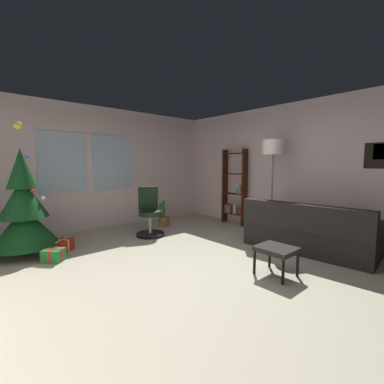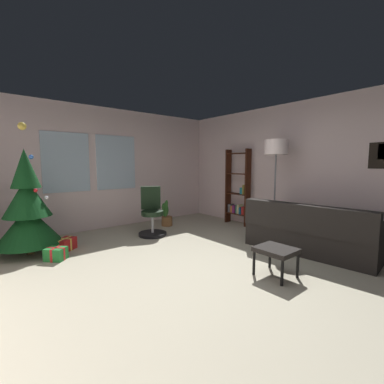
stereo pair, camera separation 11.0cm
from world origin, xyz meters
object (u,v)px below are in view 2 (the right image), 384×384
(gift_box_red, at_px, (65,244))
(office_chair, at_px, (152,216))
(footstool, at_px, (276,252))
(holiday_tree, at_px, (28,210))
(couch, at_px, (320,234))
(gift_box_green, at_px, (56,254))
(potted_plant, at_px, (166,215))
(floor_lamp, at_px, (276,152))
(bookshelf, at_px, (238,192))

(gift_box_red, bearing_deg, office_chair, -3.27)
(footstool, distance_m, office_chair, 2.73)
(holiday_tree, bearing_deg, gift_box_red, -20.71)
(couch, bearing_deg, gift_box_green, 145.60)
(office_chair, xyz_separation_m, potted_plant, (0.65, 0.46, -0.14))
(office_chair, bearing_deg, gift_box_green, -171.09)
(office_chair, xyz_separation_m, floor_lamp, (1.75, -1.68, 1.28))
(gift_box_red, distance_m, office_chair, 1.65)
(office_chair, relative_size, floor_lamp, 0.52)
(couch, bearing_deg, office_chair, 121.01)
(footstool, height_order, bookshelf, bookshelf)
(office_chair, bearing_deg, gift_box_red, 176.73)
(gift_box_red, height_order, office_chair, office_chair)
(couch, relative_size, bookshelf, 1.15)
(floor_lamp, distance_m, potted_plant, 2.79)
(gift_box_green, distance_m, office_chair, 1.89)
(gift_box_green, bearing_deg, potted_plant, 16.73)
(couch, relative_size, potted_plant, 3.15)
(couch, distance_m, office_chair, 3.08)
(gift_box_green, height_order, floor_lamp, floor_lamp)
(footstool, relative_size, gift_box_red, 1.19)
(holiday_tree, bearing_deg, couch, -38.33)
(bookshelf, bearing_deg, gift_box_red, 171.22)
(floor_lamp, bearing_deg, bookshelf, 74.84)
(floor_lamp, bearing_deg, gift_box_green, 158.91)
(couch, xyz_separation_m, potted_plant, (-0.93, 3.10, -0.04))
(bookshelf, distance_m, potted_plant, 1.78)
(holiday_tree, distance_m, office_chair, 2.14)
(office_chair, height_order, potted_plant, office_chair)
(holiday_tree, relative_size, office_chair, 2.11)
(floor_lamp, bearing_deg, couch, -99.56)
(floor_lamp, bearing_deg, footstool, -146.10)
(footstool, height_order, gift_box_red, footstool)
(gift_box_red, relative_size, floor_lamp, 0.21)
(couch, bearing_deg, potted_plant, 106.74)
(gift_box_green, bearing_deg, bookshelf, -2.76)
(couch, relative_size, gift_box_green, 5.86)
(holiday_tree, distance_m, bookshelf, 4.24)
(footstool, distance_m, gift_box_red, 3.36)
(bookshelf, xyz_separation_m, floor_lamp, (-0.32, -1.20, 0.89))
(bookshelf, xyz_separation_m, potted_plant, (-1.42, 0.94, -0.53))
(holiday_tree, bearing_deg, bookshelf, -10.21)
(holiday_tree, relative_size, gift_box_red, 5.30)
(couch, relative_size, footstool, 4.38)
(floor_lamp, bearing_deg, office_chair, 136.22)
(gift_box_green, bearing_deg, footstool, -49.92)
(potted_plant, bearing_deg, floor_lamp, -62.88)
(office_chair, relative_size, bookshelf, 0.55)
(gift_box_red, height_order, gift_box_green, gift_box_red)
(gift_box_green, bearing_deg, floor_lamp, -21.09)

